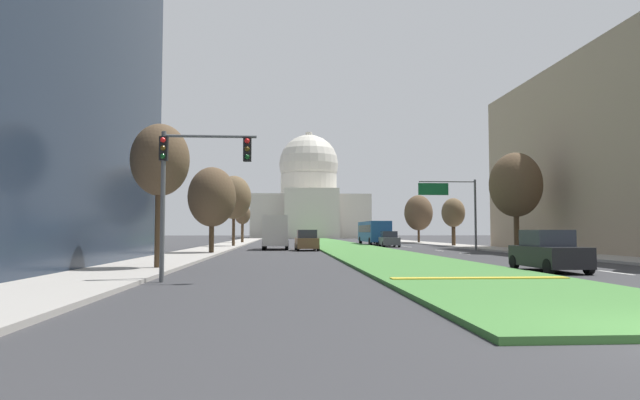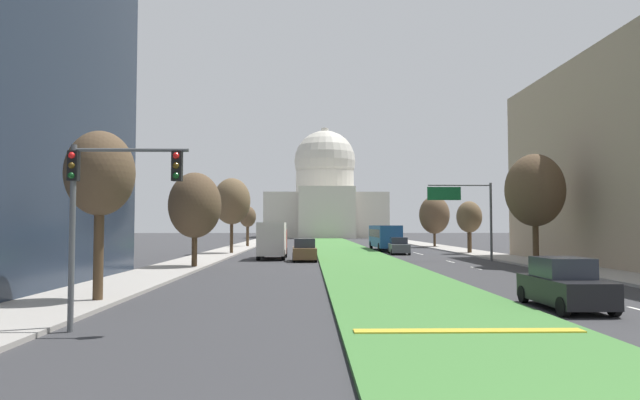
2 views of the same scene
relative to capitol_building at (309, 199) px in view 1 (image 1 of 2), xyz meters
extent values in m
plane|color=#333335|center=(0.00, -66.43, -10.11)|extent=(295.18, 295.18, 0.00)
cube|color=#427A38|center=(0.00, -73.14, -10.04)|extent=(6.75, 120.76, 0.14)
cube|color=gold|center=(0.00, -123.58, -9.95)|extent=(6.07, 0.50, 0.04)
cube|color=silver|center=(7.33, -119.58, -10.11)|extent=(0.16, 2.40, 0.01)
cube|color=silver|center=(7.33, -111.25, -10.11)|extent=(0.16, 2.40, 0.01)
cube|color=silver|center=(7.33, -100.49, -10.11)|extent=(0.16, 2.40, 0.01)
cube|color=silver|center=(7.33, -93.69, -10.11)|extent=(0.16, 2.40, 0.01)
cube|color=silver|center=(7.33, -81.88, -10.11)|extent=(0.16, 2.40, 0.01)
cube|color=silver|center=(7.33, -79.33, -10.11)|extent=(0.16, 2.40, 0.01)
cube|color=silver|center=(7.33, -55.45, -10.11)|extent=(0.16, 2.40, 0.01)
cube|color=silver|center=(7.33, -44.75, -10.11)|extent=(0.16, 2.40, 0.01)
cube|color=#9E9991|center=(-13.30, -79.85, -10.04)|extent=(4.00, 120.76, 0.15)
cube|color=#9E9991|center=(13.30, -79.85, -10.04)|extent=(4.00, 120.76, 0.15)
cube|color=beige|center=(0.00, 0.65, -4.71)|extent=(29.31, 24.85, 10.80)
cube|color=beige|center=(0.00, -13.77, -4.17)|extent=(12.90, 4.00, 11.88)
cylinder|color=beige|center=(0.00, 0.65, 3.60)|extent=(14.73, 14.73, 5.83)
sphere|color=beige|center=(0.00, 0.65, 9.24)|extent=(15.58, 15.58, 15.58)
cylinder|color=beige|center=(0.00, 0.65, 16.25)|extent=(1.80, 1.80, 3.00)
cylinder|color=#515456|center=(-10.80, -122.69, -7.51)|extent=(0.16, 0.16, 5.20)
cube|color=black|center=(-10.80, -122.69, -5.51)|extent=(0.28, 0.24, 0.84)
sphere|color=red|center=(-10.80, -122.83, -5.23)|extent=(0.18, 0.18, 0.18)
sphere|color=#4C380F|center=(-10.80, -122.83, -5.51)|extent=(0.18, 0.18, 0.18)
sphere|color=#0F4219|center=(-10.80, -122.83, -5.79)|extent=(0.18, 0.18, 0.18)
cylinder|color=#515456|center=(-9.20, -122.69, -5.06)|extent=(3.20, 0.10, 0.10)
cube|color=black|center=(-7.92, -122.69, -5.51)|extent=(0.28, 0.24, 0.84)
sphere|color=red|center=(-7.92, -122.83, -5.23)|extent=(0.18, 0.18, 0.18)
sphere|color=#4C380F|center=(-7.92, -122.83, -5.51)|extent=(0.18, 0.18, 0.18)
sphere|color=#0F4219|center=(-7.92, -122.83, -5.79)|extent=(0.18, 0.18, 0.18)
cylinder|color=#515456|center=(11.00, -92.85, -6.86)|extent=(0.20, 0.20, 6.50)
cylinder|color=#515456|center=(8.38, -92.85, -3.81)|extent=(5.24, 0.12, 0.12)
cube|color=#146033|center=(7.07, -92.90, -4.51)|extent=(2.80, 0.08, 1.10)
cylinder|color=#4C3823|center=(-12.14, -117.21, -8.06)|extent=(0.37, 0.37, 4.12)
ellipsoid|color=brown|center=(-12.14, -117.21, -5.19)|extent=(2.58, 2.58, 3.22)
cylinder|color=#4C3823|center=(-12.05, -100.25, -8.51)|extent=(0.38, 0.38, 3.21)
ellipsoid|color=brown|center=(-12.05, -100.25, -5.77)|extent=(3.61, 3.61, 4.52)
cylinder|color=#4C3823|center=(11.94, -99.48, -8.03)|extent=(0.42, 0.42, 4.17)
ellipsoid|color=brown|center=(11.94, -99.48, -4.65)|extent=(4.14, 4.14, 5.17)
cylinder|color=#4C3823|center=(-12.07, -81.98, -7.99)|extent=(0.33, 0.33, 4.25)
ellipsoid|color=brown|center=(-12.07, -81.98, -4.68)|extent=(3.80, 3.80, 4.74)
cylinder|color=#4C3823|center=(12.48, -81.68, -8.60)|extent=(0.43, 0.43, 3.02)
ellipsoid|color=brown|center=(12.48, -81.68, -6.27)|extent=(2.62, 2.62, 3.27)
cylinder|color=#4C3823|center=(-12.52, -63.15, -8.39)|extent=(0.39, 0.39, 3.45)
ellipsoid|color=brown|center=(-12.52, -63.15, -5.96)|extent=(2.27, 2.27, 2.84)
cylinder|color=#4C3823|center=(12.78, -64.73, -8.56)|extent=(0.33, 0.33, 3.12)
ellipsoid|color=brown|center=(12.78, -64.73, -5.73)|extent=(4.07, 4.07, 5.09)
cube|color=black|center=(4.80, -118.88, -9.46)|extent=(1.84, 4.17, 0.87)
cube|color=#282D38|center=(4.80, -118.71, -8.67)|extent=(1.61, 2.00, 0.71)
cylinder|color=black|center=(5.63, -120.51, -9.79)|extent=(0.22, 0.64, 0.64)
cylinder|color=black|center=(3.96, -120.51, -9.79)|extent=(0.22, 0.64, 0.64)
cylinder|color=black|center=(5.64, -117.25, -9.79)|extent=(0.22, 0.64, 0.64)
cylinder|color=black|center=(3.97, -117.24, -9.79)|extent=(0.22, 0.64, 0.64)
cube|color=brown|center=(-4.55, -92.81, -9.44)|extent=(2.04, 4.39, 0.90)
cube|color=#282D38|center=(-4.54, -92.98, -8.62)|extent=(1.74, 2.13, 0.74)
cylinder|color=black|center=(-5.48, -91.11, -9.79)|extent=(0.24, 0.65, 0.64)
cylinder|color=black|center=(-3.73, -91.06, -9.79)|extent=(0.24, 0.65, 0.64)
cylinder|color=black|center=(-5.37, -94.55, -9.79)|extent=(0.24, 0.65, 0.64)
cylinder|color=black|center=(-3.62, -94.50, -9.79)|extent=(0.24, 0.65, 0.64)
cube|color=#4C5156|center=(5.06, -82.09, -9.48)|extent=(2.13, 4.70, 0.84)
cube|color=#282D38|center=(5.07, -81.90, -8.72)|extent=(1.76, 2.30, 0.68)
cylinder|color=black|center=(5.78, -83.98, -9.79)|extent=(0.26, 0.65, 0.64)
cylinder|color=black|center=(4.10, -83.87, -9.79)|extent=(0.26, 0.65, 0.64)
cylinder|color=black|center=(6.02, -80.30, -9.79)|extent=(0.26, 0.65, 0.64)
cylinder|color=black|center=(4.34, -80.19, -9.79)|extent=(0.26, 0.65, 0.64)
cube|color=brown|center=(7.45, -65.11, -9.50)|extent=(2.02, 4.19, 0.78)
cube|color=#282D38|center=(7.44, -64.94, -8.79)|extent=(1.70, 2.05, 0.64)
cylinder|color=black|center=(8.36, -66.67, -9.79)|extent=(0.25, 0.65, 0.64)
cylinder|color=black|center=(6.69, -66.75, -9.79)|extent=(0.25, 0.65, 0.64)
cylinder|color=black|center=(8.21, -63.47, -9.79)|extent=(0.25, 0.65, 0.64)
cylinder|color=black|center=(6.54, -63.54, -9.79)|extent=(0.25, 0.65, 0.64)
cube|color=maroon|center=(-7.37, -87.55, -8.66)|extent=(2.30, 2.00, 2.20)
cube|color=beige|center=(-7.37, -90.75, -8.31)|extent=(2.30, 4.40, 2.80)
cylinder|color=black|center=(-8.42, -87.55, -9.66)|extent=(0.30, 0.90, 0.90)
cylinder|color=black|center=(-6.32, -87.55, -9.66)|extent=(0.30, 0.90, 0.90)
cylinder|color=black|center=(-8.42, -91.85, -9.66)|extent=(0.30, 0.90, 0.90)
cylinder|color=black|center=(-6.32, -91.85, -9.66)|extent=(0.30, 0.90, 0.90)
cube|color=#1E4C8C|center=(4.80, -73.49, -8.41)|extent=(2.50, 11.00, 2.50)
cube|color=#232833|center=(4.80, -73.49, -8.06)|extent=(2.52, 10.12, 0.90)
cylinder|color=black|center=(5.95, -77.79, -9.61)|extent=(0.32, 1.00, 1.00)
cylinder|color=black|center=(3.65, -77.79, -9.61)|extent=(0.32, 1.00, 1.00)
cylinder|color=black|center=(5.95, -69.59, -9.61)|extent=(0.32, 1.00, 1.00)
cylinder|color=black|center=(3.65, -69.59, -9.61)|extent=(0.32, 1.00, 1.00)
camera|label=1|loc=(-6.65, -141.67, -8.37)|focal=30.49mm
camera|label=2|loc=(-4.23, -138.04, -7.18)|focal=30.70mm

